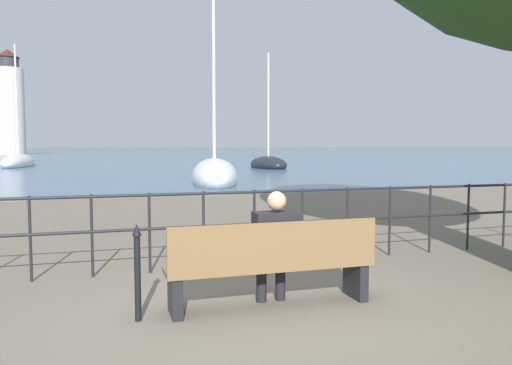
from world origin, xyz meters
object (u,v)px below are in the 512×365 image
sailboat_2 (19,163)px  park_bench (272,265)px  sailboat_0 (214,175)px  harbor_lighthouse (10,106)px  seated_person_left (275,242)px  sailboat_4 (268,164)px  closed_umbrella (137,267)px

sailboat_2 → park_bench: bearing=-75.7°
sailboat_0 → harbor_lighthouse: size_ratio=0.54×
seated_person_left → sailboat_0: (3.01, 16.69, -0.29)m
park_bench → seated_person_left: 0.23m
seated_person_left → sailboat_4: 32.42m
sailboat_2 → sailboat_4: bearing=-22.3°
closed_umbrella → sailboat_2: size_ratio=0.09×
park_bench → seated_person_left: seated_person_left is taller
park_bench → harbor_lighthouse: harbor_lighthouse is taller
park_bench → harbor_lighthouse: (-18.89, 103.90, 9.11)m
closed_umbrella → harbor_lighthouse: harbor_lighthouse is taller
closed_umbrella → sailboat_4: (11.63, 30.84, -0.21)m
harbor_lighthouse → seated_person_left: bearing=-79.7°
seated_person_left → sailboat_0: sailboat_0 is taller
sailboat_4 → sailboat_2: bearing=154.3°
sailboat_0 → sailboat_2: size_ratio=1.08×
closed_umbrella → harbor_lighthouse: bearing=99.6°
closed_umbrella → harbor_lighthouse: (-17.55, 103.89, 9.04)m
park_bench → sailboat_4: (10.29, 30.84, -0.14)m
park_bench → sailboat_0: 17.05m
harbor_lighthouse → sailboat_0: bearing=-75.9°
seated_person_left → sailboat_4: sailboat_4 is taller
sailboat_2 → sailboat_4: (18.41, -8.57, -0.03)m
sailboat_0 → closed_umbrella: bearing=-94.1°
seated_person_left → harbor_lighthouse: bearing=100.3°
sailboat_0 → sailboat_4: size_ratio=1.23×
seated_person_left → sailboat_2: sailboat_2 is taller
sailboat_2 → seated_person_left: bearing=-75.6°
sailboat_4 → harbor_lighthouse: harbor_lighthouse is taller
seated_person_left → sailboat_4: size_ratio=0.13×
sailboat_2 → sailboat_4: sailboat_2 is taller
closed_umbrella → seated_person_left: bearing=3.1°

